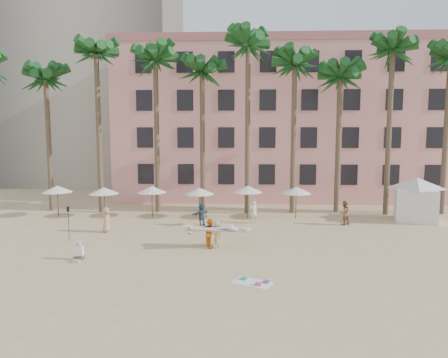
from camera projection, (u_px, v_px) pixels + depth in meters
ground at (194, 268)px, 20.87m from camera, size 120.00×120.00×0.00m
pink_hotel at (281, 125)px, 45.49m from camera, size 35.00×14.00×16.00m
grey_tower at (97, 6)px, 56.50m from camera, size 22.00×18.00×50.00m
palm_row at (219, 64)px, 34.28m from camera, size 44.40×5.40×16.30m
umbrella_row at (175, 190)px, 33.14m from camera, size 22.50×2.70×2.73m
cabana at (416, 195)px, 32.00m from camera, size 5.65×5.65×3.50m
beach_towel at (253, 282)px, 18.75m from camera, size 2.05×1.65×0.14m
carrier_yellow at (218, 233)px, 24.35m from camera, size 3.53×1.50×1.67m
carrier_white at (210, 232)px, 24.53m from camera, size 2.79×1.07×1.80m
beachgoers at (231, 215)px, 30.04m from camera, size 18.41×4.18×1.86m
paddle at (68, 219)px, 26.24m from camera, size 0.18×0.04×2.23m
seated_man at (79, 254)px, 22.07m from camera, size 0.46×0.80×1.03m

